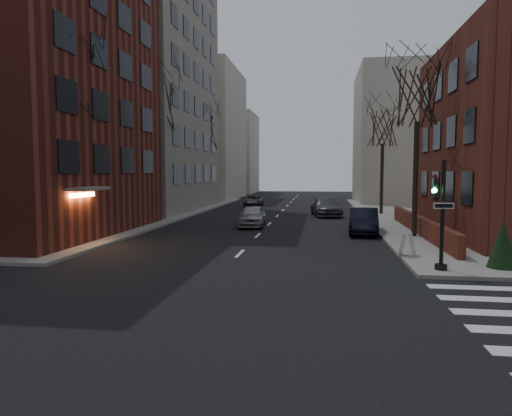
% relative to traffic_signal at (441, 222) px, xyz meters
% --- Properties ---
extents(ground, '(160.00, 160.00, 0.00)m').
position_rel_traffic_signal_xyz_m(ground, '(-7.94, -8.99, -1.91)').
color(ground, black).
rests_on(ground, ground).
extents(building_left_tan, '(18.00, 18.00, 28.00)m').
position_rel_traffic_signal_xyz_m(building_left_tan, '(-24.94, 25.01, 12.09)').
color(building_left_tan, gray).
rests_on(building_left_tan, ground).
extents(low_wall_right, '(0.35, 16.00, 1.00)m').
position_rel_traffic_signal_xyz_m(low_wall_right, '(1.36, 10.01, -1.26)').
color(low_wall_right, maroon).
rests_on(low_wall_right, sidewalk_far_right).
extents(building_distant_la, '(14.00, 16.00, 18.00)m').
position_rel_traffic_signal_xyz_m(building_distant_la, '(-22.94, 46.01, 7.09)').
color(building_distant_la, '#BBB39E').
rests_on(building_distant_la, ground).
extents(building_distant_ra, '(14.00, 14.00, 16.00)m').
position_rel_traffic_signal_xyz_m(building_distant_ra, '(7.06, 41.01, 6.09)').
color(building_distant_ra, '#BBB39E').
rests_on(building_distant_ra, ground).
extents(building_distant_lb, '(10.00, 12.00, 14.00)m').
position_rel_traffic_signal_xyz_m(building_distant_lb, '(-20.94, 63.01, 5.09)').
color(building_distant_lb, '#BBB39E').
rests_on(building_distant_lb, ground).
extents(traffic_signal, '(0.76, 0.44, 4.00)m').
position_rel_traffic_signal_xyz_m(traffic_signal, '(0.00, 0.00, 0.00)').
color(traffic_signal, black).
rests_on(traffic_signal, sidewalk_far_right).
extents(tree_left_a, '(4.18, 4.18, 10.26)m').
position_rel_traffic_signal_xyz_m(tree_left_a, '(-16.74, 5.01, 6.56)').
color(tree_left_a, '#2D231C').
rests_on(tree_left_a, sidewalk_far_left).
extents(tree_left_b, '(4.40, 4.40, 10.80)m').
position_rel_traffic_signal_xyz_m(tree_left_b, '(-16.74, 17.01, 7.00)').
color(tree_left_b, '#2D231C').
rests_on(tree_left_b, sidewalk_far_left).
extents(tree_left_c, '(3.96, 3.96, 9.72)m').
position_rel_traffic_signal_xyz_m(tree_left_c, '(-16.74, 31.01, 6.12)').
color(tree_left_c, '#2D231C').
rests_on(tree_left_c, sidewalk_far_left).
extents(tree_right_a, '(3.96, 3.96, 9.72)m').
position_rel_traffic_signal_xyz_m(tree_right_a, '(0.86, 9.01, 6.12)').
color(tree_right_a, '#2D231C').
rests_on(tree_right_a, sidewalk_far_right).
extents(tree_right_b, '(3.74, 3.74, 9.18)m').
position_rel_traffic_signal_xyz_m(tree_right_b, '(0.86, 23.01, 5.68)').
color(tree_right_b, '#2D231C').
rests_on(tree_right_b, sidewalk_far_right).
extents(streetlamp_near, '(0.36, 0.36, 6.28)m').
position_rel_traffic_signal_xyz_m(streetlamp_near, '(-16.14, 13.01, 2.33)').
color(streetlamp_near, black).
rests_on(streetlamp_near, sidewalk_far_left).
extents(streetlamp_far, '(0.36, 0.36, 6.28)m').
position_rel_traffic_signal_xyz_m(streetlamp_far, '(-16.14, 33.01, 2.33)').
color(streetlamp_far, black).
rests_on(streetlamp_far, sidewalk_far_left).
extents(parked_sedan, '(2.02, 4.81, 1.55)m').
position_rel_traffic_signal_xyz_m(parked_sedan, '(-1.74, 10.62, -1.13)').
color(parked_sedan, black).
rests_on(parked_sedan, ground).
extents(car_lane_silver, '(1.97, 4.37, 1.46)m').
position_rel_traffic_signal_xyz_m(car_lane_silver, '(-8.92, 13.26, -1.18)').
color(car_lane_silver, '#99989D').
rests_on(car_lane_silver, ground).
extents(car_lane_gray, '(2.92, 5.66, 1.57)m').
position_rel_traffic_signal_xyz_m(car_lane_gray, '(-3.85, 21.75, -1.12)').
color(car_lane_gray, '#424247').
rests_on(car_lane_gray, ground).
extents(car_lane_far, '(2.07, 4.22, 1.15)m').
position_rel_traffic_signal_xyz_m(car_lane_far, '(-11.52, 31.84, -1.33)').
color(car_lane_far, '#3A3A3E').
rests_on(car_lane_far, ground).
extents(sandwich_board, '(0.65, 0.74, 0.99)m').
position_rel_traffic_signal_xyz_m(sandwich_board, '(-0.64, 2.77, -1.26)').
color(sandwich_board, silver).
rests_on(sandwich_board, sidewalk_far_right).
extents(evergreen_shrub, '(1.27, 1.27, 1.79)m').
position_rel_traffic_signal_xyz_m(evergreen_shrub, '(2.40, 0.67, -0.86)').
color(evergreen_shrub, black).
rests_on(evergreen_shrub, sidewalk_far_right).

